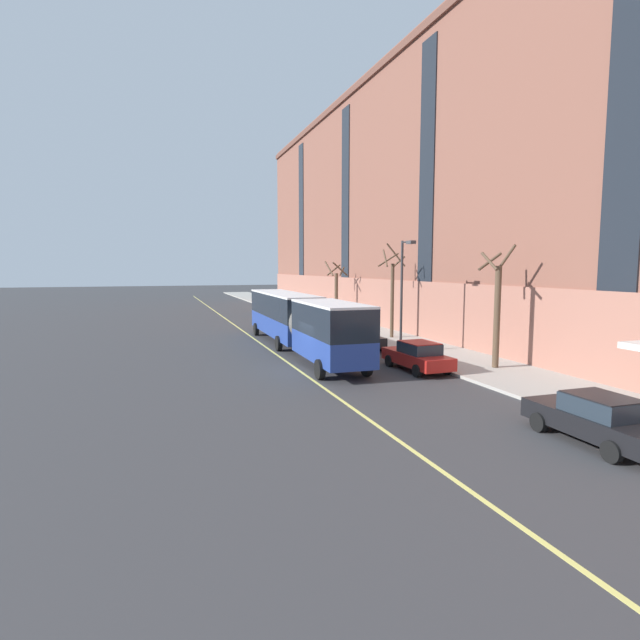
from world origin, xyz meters
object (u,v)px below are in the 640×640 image
(street_tree_mid_block, at_px, (497,308))
(street_lamp, at_px, (403,284))
(parked_car_red_0, at_px, (296,315))
(parked_car_black_2, at_px, (596,419))
(city_bus, at_px, (298,319))
(parked_car_red_5, at_px, (418,356))
(parked_car_navy_6, at_px, (271,308))
(street_tree_far_downtown, at_px, (336,291))
(parked_car_navy_3, at_px, (328,327))
(street_tree_far_uptown, at_px, (392,292))
(parked_car_black_1, at_px, (361,337))

(street_tree_mid_block, distance_m, street_lamp, 6.57)
(parked_car_red_0, distance_m, parked_car_black_2, 35.50)
(city_bus, xyz_separation_m, parked_car_red_5, (4.27, -8.18, -1.32))
(parked_car_navy_6, bearing_deg, street_tree_far_downtown, -68.08)
(city_bus, distance_m, street_tree_mid_block, 12.54)
(street_tree_mid_block, bearing_deg, city_bus, 131.43)
(parked_car_navy_3, relative_size, street_tree_far_uptown, 0.63)
(parked_car_navy_3, bearing_deg, parked_car_black_2, -90.27)
(parked_car_navy_3, xyz_separation_m, street_tree_mid_block, (4.15, -15.01, 2.52))
(parked_car_black_1, relative_size, parked_car_navy_3, 1.02)
(parked_car_red_5, bearing_deg, street_tree_far_downtown, 80.27)
(parked_car_red_5, relative_size, street_tree_far_uptown, 0.66)
(street_tree_far_uptown, distance_m, street_tree_far_downtown, 12.18)
(parked_car_black_2, height_order, parked_car_navy_3, same)
(parked_car_red_0, bearing_deg, street_tree_far_downtown, -11.10)
(parked_car_navy_6, relative_size, street_tree_far_downtown, 0.74)
(parked_car_red_5, distance_m, parked_car_navy_6, 33.69)
(street_tree_far_downtown, bearing_deg, street_lamp, -97.16)
(parked_car_red_0, distance_m, street_tree_far_downtown, 4.69)
(parked_car_navy_3, bearing_deg, street_tree_far_uptown, -34.31)
(street_tree_far_uptown, bearing_deg, parked_car_navy_3, 145.69)
(parked_car_red_0, relative_size, parked_car_navy_6, 1.08)
(parked_car_red_5, distance_m, street_tree_mid_block, 4.87)
(parked_car_red_0, relative_size, street_lamp, 0.68)
(parked_car_black_1, bearing_deg, parked_car_black_2, -90.64)
(city_bus, height_order, parked_car_red_5, city_bus)
(parked_car_navy_3, bearing_deg, parked_car_red_5, -89.37)
(parked_car_black_2, bearing_deg, street_tree_far_uptown, 79.31)
(parked_car_black_1, bearing_deg, parked_car_red_5, -89.56)
(parked_car_red_0, bearing_deg, street_tree_far_uptown, -72.93)
(parked_car_navy_3, relative_size, parked_car_red_5, 0.96)
(parked_car_navy_3, distance_m, street_tree_far_downtown, 10.49)
(parked_car_navy_3, height_order, street_tree_far_uptown, street_tree_far_uptown)
(parked_car_red_0, height_order, street_tree_far_downtown, street_tree_far_downtown)
(parked_car_black_1, xyz_separation_m, parked_car_navy_3, (-0.09, 6.32, 0.00))
(parked_car_black_2, height_order, street_tree_far_uptown, street_tree_far_uptown)
(street_tree_far_downtown, bearing_deg, parked_car_black_2, -96.97)
(parked_car_black_2, xyz_separation_m, street_lamp, (1.94, 16.41, 3.63))
(parked_car_black_1, relative_size, parked_car_navy_6, 1.04)
(parked_car_black_1, relative_size, street_tree_far_uptown, 0.64)
(street_tree_mid_block, bearing_deg, parked_car_navy_6, 96.95)
(parked_car_navy_3, height_order, parked_car_red_5, same)
(city_bus, relative_size, street_tree_far_uptown, 2.85)
(parked_car_navy_6, bearing_deg, parked_car_navy_3, -89.69)
(parked_car_black_1, height_order, parked_car_navy_6, same)
(parked_car_red_5, xyz_separation_m, parked_car_navy_6, (-0.26, 33.69, -0.00))
(parked_car_red_5, distance_m, street_tree_far_downtown, 23.64)
(street_tree_mid_block, distance_m, street_tree_far_downtown, 24.36)
(city_bus, xyz_separation_m, parked_car_black_2, (4.00, -19.72, -1.32))
(parked_car_red_5, xyz_separation_m, street_tree_mid_block, (3.99, -1.18, 2.52))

